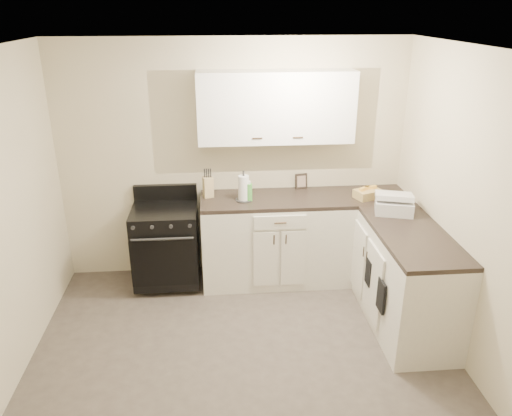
{
  "coord_description": "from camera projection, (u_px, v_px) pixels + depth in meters",
  "views": [
    {
      "loc": [
        -0.2,
        -3.23,
        2.78
      ],
      "look_at": [
        0.16,
        0.85,
        1.1
      ],
      "focal_mm": 35.0,
      "sensor_mm": 36.0,
      "label": 1
    }
  ],
  "objects": [
    {
      "name": "oven_mitt_far",
      "position": [
        368.0,
        272.0,
        4.57
      ],
      "size": [
        0.02,
        0.14,
        0.25
      ],
      "primitive_type": "cube",
      "color": "black",
      "rests_on": "base_cabinets_right"
    },
    {
      "name": "stove",
      "position": [
        166.0,
        245.0,
        5.18
      ],
      "size": [
        0.66,
        0.57,
        0.8
      ],
      "primitive_type": "cube",
      "color": "black",
      "rests_on": "floor"
    },
    {
      "name": "wall_right",
      "position": [
        485.0,
        225.0,
        3.72
      ],
      "size": [
        0.0,
        3.6,
        3.6
      ],
      "primitive_type": "plane",
      "rotation": [
        1.57,
        0.0,
        -1.57
      ],
      "color": "beige",
      "rests_on": "ground"
    },
    {
      "name": "ceiling",
      "position": [
        243.0,
        52.0,
        3.1
      ],
      "size": [
        3.6,
        3.6,
        0.0
      ],
      "primitive_type": "plane",
      "color": "white",
      "rests_on": "wall_back"
    },
    {
      "name": "countertop_grill",
      "position": [
        394.0,
        205.0,
        4.74
      ],
      "size": [
        0.42,
        0.4,
        0.13
      ],
      "primitive_type": "cube",
      "rotation": [
        0.0,
        0.0,
        -0.28
      ],
      "color": "silver",
      "rests_on": "countertop_right"
    },
    {
      "name": "knife_block",
      "position": [
        208.0,
        187.0,
        5.09
      ],
      "size": [
        0.12,
        0.11,
        0.21
      ],
      "primitive_type": "cube",
      "rotation": [
        0.0,
        0.0,
        0.3
      ],
      "color": "#D1BA81",
      "rests_on": "countertop_back"
    },
    {
      "name": "countertop_back",
      "position": [
        276.0,
        200.0,
        5.12
      ],
      "size": [
        1.55,
        0.6,
        0.04
      ],
      "primitive_type": "cube",
      "color": "black",
      "rests_on": "base_cabinets_back"
    },
    {
      "name": "paper_towel",
      "position": [
        244.0,
        188.0,
        4.99
      ],
      "size": [
        0.11,
        0.11,
        0.26
      ],
      "primitive_type": "cylinder",
      "rotation": [
        0.0,
        0.0,
        -0.01
      ],
      "color": "white",
      "rests_on": "countertop_back"
    },
    {
      "name": "wall_back",
      "position": [
        233.0,
        161.0,
        5.23
      ],
      "size": [
        3.6,
        0.0,
        3.6
      ],
      "primitive_type": "plane",
      "rotation": [
        1.57,
        0.0,
        0.0
      ],
      "color": "beige",
      "rests_on": "ground"
    },
    {
      "name": "wicker_basket",
      "position": [
        368.0,
        194.0,
        5.09
      ],
      "size": [
        0.31,
        0.26,
        0.09
      ],
      "primitive_type": "cube",
      "rotation": [
        0.0,
        0.0,
        0.37
      ],
      "color": "tan",
      "rests_on": "countertop_right"
    },
    {
      "name": "oven_mitt_near",
      "position": [
        381.0,
        296.0,
        4.23
      ],
      "size": [
        0.02,
        0.16,
        0.28
      ],
      "primitive_type": "cube",
      "color": "black",
      "rests_on": "base_cabinets_right"
    },
    {
      "name": "picture_frame",
      "position": [
        301.0,
        181.0,
        5.34
      ],
      "size": [
        0.14,
        0.06,
        0.16
      ],
      "primitive_type": "cube",
      "rotation": [
        -0.14,
        0.0,
        0.18
      ],
      "color": "black",
      "rests_on": "countertop_back"
    },
    {
      "name": "upper_cabinets",
      "position": [
        276.0,
        107.0,
        4.91
      ],
      "size": [
        1.55,
        0.3,
        0.7
      ],
      "primitive_type": "cube",
      "color": "white",
      "rests_on": "wall_back"
    },
    {
      "name": "countertop_right",
      "position": [
        401.0,
        221.0,
        4.6
      ],
      "size": [
        0.6,
        1.9,
        0.04
      ],
      "primitive_type": "cube",
      "color": "black",
      "rests_on": "base_cabinets_right"
    },
    {
      "name": "base_cabinets_back",
      "position": [
        276.0,
        241.0,
        5.29
      ],
      "size": [
        1.55,
        0.6,
        0.9
      ],
      "primitive_type": "cube",
      "color": "beige",
      "rests_on": "floor"
    },
    {
      "name": "base_cabinets_right",
      "position": [
        395.0,
        266.0,
        4.78
      ],
      "size": [
        0.6,
        1.9,
        0.9
      ],
      "primitive_type": "cube",
      "color": "beige",
      "rests_on": "floor"
    },
    {
      "name": "floor",
      "position": [
        246.0,
        373.0,
        4.05
      ],
      "size": [
        3.6,
        3.6,
        0.0
      ],
      "primitive_type": "plane",
      "color": "#473F38",
      "rests_on": "ground"
    },
    {
      "name": "soap_bottle",
      "position": [
        249.0,
        192.0,
        5.0
      ],
      "size": [
        0.08,
        0.08,
        0.18
      ],
      "primitive_type": "cylinder",
      "rotation": [
        0.0,
        0.0,
        0.32
      ],
      "color": "green",
      "rests_on": "countertop_back"
    }
  ]
}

